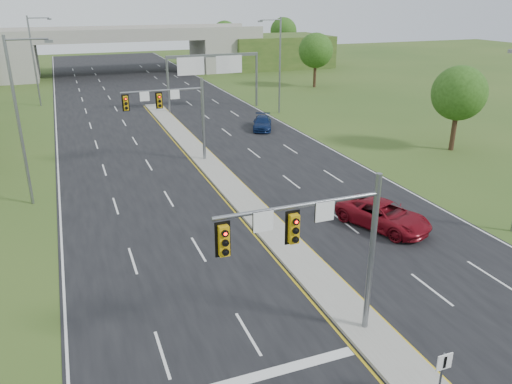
{
  "coord_description": "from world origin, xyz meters",
  "views": [
    {
      "loc": [
        -10.57,
        -14.67,
        13.13
      ],
      "look_at": [
        -1.3,
        9.4,
        3.0
      ],
      "focal_mm": 35.0,
      "sensor_mm": 36.0,
      "label": 1
    }
  ],
  "objects_px": {
    "signal_mast_near": "(323,239)",
    "overpass": "(121,54)",
    "keep_right_sign": "(442,371)",
    "car_far_a": "(384,215)",
    "sign_gantry": "(212,66)",
    "signal_mast_far": "(176,108)",
    "car_far_b": "(262,123)"
  },
  "relations": [
    {
      "from": "signal_mast_near",
      "to": "overpass",
      "type": "bearing_deg",
      "value": 88.38
    },
    {
      "from": "keep_right_sign",
      "to": "car_far_a",
      "type": "bearing_deg",
      "value": 62.91
    },
    {
      "from": "sign_gantry",
      "to": "overpass",
      "type": "distance_m",
      "value": 35.75
    },
    {
      "from": "sign_gantry",
      "to": "car_far_a",
      "type": "height_order",
      "value": "sign_gantry"
    },
    {
      "from": "signal_mast_near",
      "to": "car_far_a",
      "type": "distance_m",
      "value": 12.71
    },
    {
      "from": "signal_mast_near",
      "to": "signal_mast_far",
      "type": "height_order",
      "value": "same"
    },
    {
      "from": "keep_right_sign",
      "to": "sign_gantry",
      "type": "height_order",
      "value": "sign_gantry"
    },
    {
      "from": "signal_mast_near",
      "to": "car_far_a",
      "type": "height_order",
      "value": "signal_mast_near"
    },
    {
      "from": "signal_mast_far",
      "to": "car_far_a",
      "type": "distance_m",
      "value": 19.26
    },
    {
      "from": "sign_gantry",
      "to": "car_far_b",
      "type": "distance_m",
      "value": 12.62
    },
    {
      "from": "car_far_a",
      "to": "car_far_b",
      "type": "height_order",
      "value": "car_far_a"
    },
    {
      "from": "signal_mast_near",
      "to": "car_far_b",
      "type": "relative_size",
      "value": 1.52
    },
    {
      "from": "sign_gantry",
      "to": "car_far_b",
      "type": "relative_size",
      "value": 2.52
    },
    {
      "from": "signal_mast_far",
      "to": "car_far_b",
      "type": "distance_m",
      "value": 14.34
    },
    {
      "from": "sign_gantry",
      "to": "car_far_a",
      "type": "bearing_deg",
      "value": -90.24
    },
    {
      "from": "car_far_b",
      "to": "signal_mast_near",
      "type": "bearing_deg",
      "value": -85.03
    },
    {
      "from": "sign_gantry",
      "to": "car_far_b",
      "type": "height_order",
      "value": "sign_gantry"
    },
    {
      "from": "overpass",
      "to": "car_far_b",
      "type": "height_order",
      "value": "overpass"
    },
    {
      "from": "signal_mast_far",
      "to": "car_far_a",
      "type": "xyz_separation_m",
      "value": [
        8.8,
        -16.68,
        -3.89
      ]
    },
    {
      "from": "keep_right_sign",
      "to": "car_far_a",
      "type": "xyz_separation_m",
      "value": [
        6.53,
        12.77,
        -0.68
      ]
    },
    {
      "from": "sign_gantry",
      "to": "car_far_b",
      "type": "bearing_deg",
      "value": -80.42
    },
    {
      "from": "signal_mast_far",
      "to": "car_far_b",
      "type": "bearing_deg",
      "value": 37.58
    },
    {
      "from": "car_far_b",
      "to": "sign_gantry",
      "type": "bearing_deg",
      "value": 122.63
    },
    {
      "from": "keep_right_sign",
      "to": "overpass",
      "type": "relative_size",
      "value": 0.03
    },
    {
      "from": "signal_mast_far",
      "to": "car_far_b",
      "type": "xyz_separation_m",
      "value": [
        10.9,
        8.39,
        -4.04
      ]
    },
    {
      "from": "car_far_a",
      "to": "signal_mast_near",
      "type": "bearing_deg",
      "value": -157.77
    },
    {
      "from": "sign_gantry",
      "to": "car_far_a",
      "type": "distance_m",
      "value": 36.94
    },
    {
      "from": "signal_mast_far",
      "to": "sign_gantry",
      "type": "distance_m",
      "value": 21.91
    },
    {
      "from": "signal_mast_near",
      "to": "sign_gantry",
      "type": "distance_m",
      "value": 45.88
    },
    {
      "from": "car_far_b",
      "to": "overpass",
      "type": "bearing_deg",
      "value": 123.54
    },
    {
      "from": "overpass",
      "to": "car_far_a",
      "type": "xyz_separation_m",
      "value": [
        6.53,
        -71.76,
        -2.72
      ]
    },
    {
      "from": "overpass",
      "to": "car_far_a",
      "type": "distance_m",
      "value": 72.11
    }
  ]
}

